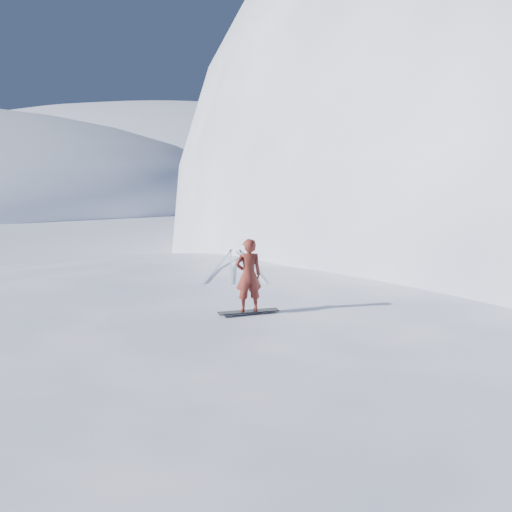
{
  "coord_description": "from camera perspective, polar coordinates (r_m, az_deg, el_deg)",
  "views": [
    {
      "loc": [
        3.11,
        -11.98,
        5.74
      ],
      "look_at": [
        0.9,
        1.14,
        3.5
      ],
      "focal_mm": 40.0,
      "sensor_mm": 36.0,
      "label": 1
    }
  ],
  "objects": [
    {
      "name": "snowboard",
      "position": [
        12.76,
        -0.75,
        -5.56
      ],
      "size": [
        1.35,
        0.82,
        0.02
      ],
      "primitive_type": "cube",
      "rotation": [
        0.0,
        0.0,
        0.44
      ],
      "color": "black",
      "rests_on": "near_ridge"
    },
    {
      "name": "wind_bumps",
      "position": [
        15.65,
        -4.76,
        -11.99
      ],
      "size": [
        16.0,
        14.4,
        1.0
      ],
      "color": "white",
      "rests_on": "ground"
    },
    {
      "name": "snowboarder",
      "position": [
        12.57,
        -0.76,
        -1.93
      ],
      "size": [
        0.7,
        0.61,
        1.63
      ],
      "primitive_type": "imported",
      "rotation": [
        0.0,
        0.0,
        3.59
      ],
      "color": "maroon",
      "rests_on": "snowboard"
    },
    {
      "name": "ground",
      "position": [
        13.64,
        -4.68,
        -15.36
      ],
      "size": [
        400.0,
        400.0,
        0.0
      ],
      "primitive_type": "plane",
      "color": "white",
      "rests_on": "ground"
    },
    {
      "name": "peak_shoulder",
      "position": [
        33.21,
        21.39,
        -1.06
      ],
      "size": [
        28.0,
        24.0,
        18.0
      ],
      "primitive_type": "ellipsoid",
      "color": "white",
      "rests_on": "ground"
    },
    {
      "name": "board_tracks",
      "position": [
        18.52,
        -1.93,
        -0.77
      ],
      "size": [
        2.3,
        5.99,
        0.04
      ],
      "color": "silver",
      "rests_on": "ground"
    },
    {
      "name": "far_ridge_c",
      "position": [
        129.5,
        -9.97,
        6.88
      ],
      "size": [
        140.0,
        90.0,
        36.0
      ],
      "primitive_type": "ellipsoid",
      "color": "white",
      "rests_on": "ground"
    },
    {
      "name": "near_ridge",
      "position": [
        16.18,
        1.48,
        -11.23
      ],
      "size": [
        36.0,
        28.0,
        4.8
      ],
      "primitive_type": "ellipsoid",
      "color": "white",
      "rests_on": "ground"
    }
  ]
}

